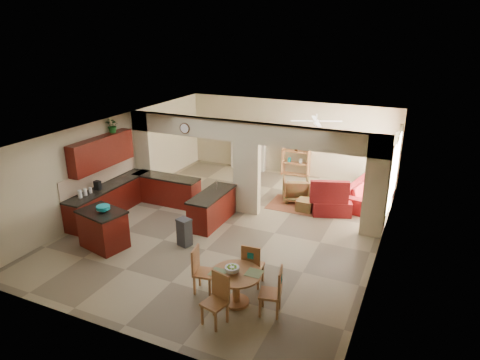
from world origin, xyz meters
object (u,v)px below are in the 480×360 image
at_px(kitchen_island, 103,229).
at_px(dining_table, 236,283).
at_px(armchair, 296,189).
at_px(sofa, 369,192).

distance_m(kitchen_island, dining_table, 4.17).
height_order(dining_table, armchair, armchair).
bearing_deg(dining_table, kitchen_island, 169.47).
relative_size(dining_table, armchair, 1.23).
height_order(kitchen_island, dining_table, kitchen_island).
bearing_deg(sofa, dining_table, 176.51).
bearing_deg(sofa, kitchen_island, 145.93).
relative_size(kitchen_island, dining_table, 1.25).
distance_m(kitchen_island, armchair, 6.15).
bearing_deg(sofa, armchair, 120.23).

